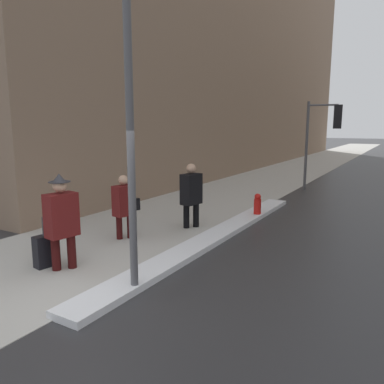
{
  "coord_description": "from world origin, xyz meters",
  "views": [
    {
      "loc": [
        3.94,
        -3.37,
        2.57
      ],
      "look_at": [
        -0.4,
        4.0,
        1.05
      ],
      "focal_mm": 35.0,
      "sensor_mm": 36.0,
      "label": 1
    }
  ],
  "objects_px": {
    "traffic_light_near": "(326,127)",
    "lamp_post": "(129,86)",
    "pedestrian_with_shoulder_bag": "(124,204)",
    "pedestrian_trailing": "(191,193)",
    "rolling_suitcase": "(44,251)",
    "fire_hydrant": "(257,206)",
    "pedestrian_in_fedora": "(62,218)"
  },
  "relations": [
    {
      "from": "lamp_post",
      "to": "pedestrian_with_shoulder_bag",
      "type": "distance_m",
      "value": 3.68
    },
    {
      "from": "fire_hydrant",
      "to": "pedestrian_in_fedora",
      "type": "bearing_deg",
      "value": -106.76
    },
    {
      "from": "pedestrian_in_fedora",
      "to": "rolling_suitcase",
      "type": "relative_size",
      "value": 1.85
    },
    {
      "from": "pedestrian_in_fedora",
      "to": "fire_hydrant",
      "type": "distance_m",
      "value": 5.69
    },
    {
      "from": "lamp_post",
      "to": "traffic_light_near",
      "type": "distance_m",
      "value": 11.13
    },
    {
      "from": "pedestrian_with_shoulder_bag",
      "to": "fire_hydrant",
      "type": "xyz_separation_m",
      "value": [
        1.91,
        3.4,
        -0.47
      ]
    },
    {
      "from": "pedestrian_in_fedora",
      "to": "pedestrian_trailing",
      "type": "relative_size",
      "value": 1.07
    },
    {
      "from": "pedestrian_with_shoulder_bag",
      "to": "pedestrian_trailing",
      "type": "distance_m",
      "value": 1.79
    },
    {
      "from": "traffic_light_near",
      "to": "fire_hydrant",
      "type": "bearing_deg",
      "value": -104.04
    },
    {
      "from": "traffic_light_near",
      "to": "rolling_suitcase",
      "type": "bearing_deg",
      "value": -111.06
    },
    {
      "from": "fire_hydrant",
      "to": "traffic_light_near",
      "type": "bearing_deg",
      "value": 83.55
    },
    {
      "from": "traffic_light_near",
      "to": "pedestrian_with_shoulder_bag",
      "type": "distance_m",
      "value": 9.52
    },
    {
      "from": "lamp_post",
      "to": "pedestrian_with_shoulder_bag",
      "type": "xyz_separation_m",
      "value": [
        -1.97,
        2.09,
        -2.31
      ]
    },
    {
      "from": "traffic_light_near",
      "to": "pedestrian_trailing",
      "type": "relative_size",
      "value": 2.13
    },
    {
      "from": "rolling_suitcase",
      "to": "fire_hydrant",
      "type": "relative_size",
      "value": 1.36
    },
    {
      "from": "pedestrian_trailing",
      "to": "traffic_light_near",
      "type": "bearing_deg",
      "value": 176.31
    },
    {
      "from": "pedestrian_with_shoulder_bag",
      "to": "rolling_suitcase",
      "type": "distance_m",
      "value": 2.18
    },
    {
      "from": "lamp_post",
      "to": "pedestrian_with_shoulder_bag",
      "type": "bearing_deg",
      "value": 133.29
    },
    {
      "from": "traffic_light_near",
      "to": "pedestrian_in_fedora",
      "type": "relative_size",
      "value": 2.0
    },
    {
      "from": "pedestrian_in_fedora",
      "to": "rolling_suitcase",
      "type": "height_order",
      "value": "pedestrian_in_fedora"
    },
    {
      "from": "fire_hydrant",
      "to": "lamp_post",
      "type": "bearing_deg",
      "value": -89.45
    },
    {
      "from": "pedestrian_trailing",
      "to": "rolling_suitcase",
      "type": "height_order",
      "value": "pedestrian_trailing"
    },
    {
      "from": "lamp_post",
      "to": "pedestrian_trailing",
      "type": "xyz_separation_m",
      "value": [
        -1.14,
        3.67,
        -2.22
      ]
    },
    {
      "from": "rolling_suitcase",
      "to": "fire_hydrant",
      "type": "xyz_separation_m",
      "value": [
        2.03,
        5.51,
        0.04
      ]
    },
    {
      "from": "traffic_light_near",
      "to": "lamp_post",
      "type": "bearing_deg",
      "value": -100.59
    },
    {
      "from": "pedestrian_trailing",
      "to": "fire_hydrant",
      "type": "xyz_separation_m",
      "value": [
        1.09,
        1.82,
        -0.57
      ]
    },
    {
      "from": "lamp_post",
      "to": "fire_hydrant",
      "type": "distance_m",
      "value": 6.16
    },
    {
      "from": "pedestrian_trailing",
      "to": "rolling_suitcase",
      "type": "bearing_deg",
      "value": -4.98
    },
    {
      "from": "lamp_post",
      "to": "fire_hydrant",
      "type": "relative_size",
      "value": 7.53
    },
    {
      "from": "traffic_light_near",
      "to": "pedestrian_with_shoulder_bag",
      "type": "relative_size",
      "value": 2.37
    },
    {
      "from": "lamp_post",
      "to": "rolling_suitcase",
      "type": "height_order",
      "value": "lamp_post"
    },
    {
      "from": "traffic_light_near",
      "to": "pedestrian_trailing",
      "type": "xyz_separation_m",
      "value": [
        -1.72,
        -7.43,
        -1.62
      ]
    }
  ]
}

